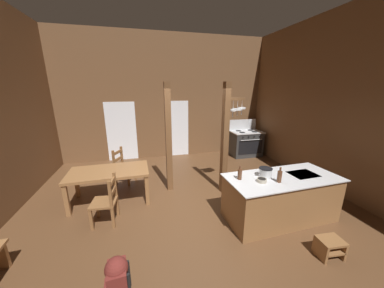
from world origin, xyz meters
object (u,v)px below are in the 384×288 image
object	(u,v)px
kitchen_island	(280,198)
mixing_bowl_on_counter	(262,180)
ladderback_chair_near_window	(107,201)
dining_table	(109,174)
ladderback_chair_by_post	(123,166)
stockpot_on_counter	(265,172)
backpack	(117,278)
bottle_short_on_counter	(240,174)
bottle_tall_on_counter	(280,176)
step_stool	(330,246)
stove_range	(245,143)

from	to	relation	value
kitchen_island	mixing_bowl_on_counter	bearing A→B (deg)	-170.38
kitchen_island	ladderback_chair_near_window	size ratio (longest dim) A/B	2.31
dining_table	mixing_bowl_on_counter	size ratio (longest dim) A/B	9.81
kitchen_island	dining_table	xyz separation A→B (m)	(-3.31, 1.51, 0.21)
kitchen_island	ladderback_chair_by_post	size ratio (longest dim) A/B	2.31
ladderback_chair_near_window	stockpot_on_counter	size ratio (longest dim) A/B	2.98
ladderback_chair_by_post	backpack	distance (m)	3.37
backpack	dining_table	bearing A→B (deg)	98.57
bottle_short_on_counter	dining_table	bearing A→B (deg)	150.45
ladderback_chair_by_post	backpack	xyz separation A→B (m)	(0.15, -3.36, -0.14)
backpack	stockpot_on_counter	xyz separation A→B (m)	(2.63, 1.03, 0.66)
bottle_tall_on_counter	mixing_bowl_on_counter	bearing A→B (deg)	163.91
step_stool	ladderback_chair_by_post	size ratio (longest dim) A/B	0.40
dining_table	backpack	size ratio (longest dim) A/B	2.88
dining_table	mixing_bowl_on_counter	xyz separation A→B (m)	(2.80, -1.59, 0.27)
backpack	stockpot_on_counter	distance (m)	2.90
mixing_bowl_on_counter	backpack	bearing A→B (deg)	-160.95
dining_table	bottle_short_on_counter	xyz separation A→B (m)	(2.46, -1.40, 0.34)
step_stool	stockpot_on_counter	world-z (taller)	stockpot_on_counter
step_stool	backpack	size ratio (longest dim) A/B	0.64
ladderback_chair_near_window	bottle_short_on_counter	bearing A→B (deg)	-13.34
dining_table	bottle_tall_on_counter	xyz separation A→B (m)	(3.09, -1.68, 0.35)
mixing_bowl_on_counter	bottle_short_on_counter	distance (m)	0.40
dining_table	ladderback_chair_by_post	xyz separation A→B (m)	(0.22, 0.93, -0.20)
backpack	mixing_bowl_on_counter	size ratio (longest dim) A/B	3.40
stove_range	backpack	xyz separation A→B (m)	(-4.20, -4.62, -0.17)
ladderback_chair_near_window	mixing_bowl_on_counter	size ratio (longest dim) A/B	5.42
stove_range	ladderback_chair_by_post	xyz separation A→B (m)	(-4.35, -1.26, -0.03)
step_stool	ladderback_chair_near_window	size ratio (longest dim) A/B	0.40
backpack	bottle_tall_on_counter	xyz separation A→B (m)	(2.73, 0.76, 0.68)
kitchen_island	step_stool	world-z (taller)	kitchen_island
stove_range	kitchen_island	bearing A→B (deg)	-108.73
kitchen_island	mixing_bowl_on_counter	xyz separation A→B (m)	(-0.51, -0.09, 0.48)
stove_range	ladderback_chair_near_window	xyz separation A→B (m)	(-4.53, -3.01, -0.03)
bottle_short_on_counter	ladderback_chair_by_post	bearing A→B (deg)	134.00
ladderback_chair_by_post	stockpot_on_counter	world-z (taller)	stockpot_on_counter
kitchen_island	bottle_short_on_counter	size ratio (longest dim) A/B	8.36
ladderback_chair_by_post	bottle_tall_on_counter	size ratio (longest dim) A/B	3.36
ladderback_chair_by_post	kitchen_island	bearing A→B (deg)	-38.21
dining_table	backpack	bearing A→B (deg)	-81.43
step_stool	backpack	distance (m)	3.08
dining_table	bottle_short_on_counter	distance (m)	2.85
ladderback_chair_near_window	mixing_bowl_on_counter	bearing A→B (deg)	-15.63
ladderback_chair_near_window	mixing_bowl_on_counter	distance (m)	2.91
stockpot_on_counter	bottle_tall_on_counter	bearing A→B (deg)	-70.04
stove_range	mixing_bowl_on_counter	size ratio (longest dim) A/B	7.54
ladderback_chair_near_window	stockpot_on_counter	distance (m)	3.06
stove_range	bottle_tall_on_counter	size ratio (longest dim) A/B	4.67
ladderback_chair_by_post	stockpot_on_counter	distance (m)	3.66
stockpot_on_counter	mixing_bowl_on_counter	distance (m)	0.28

